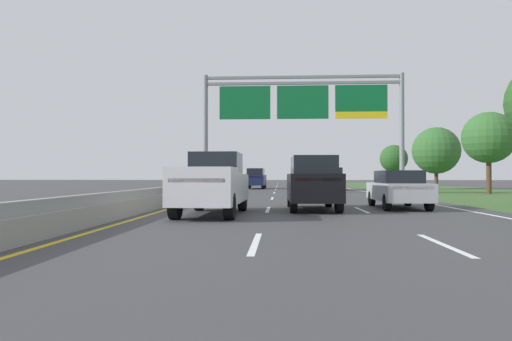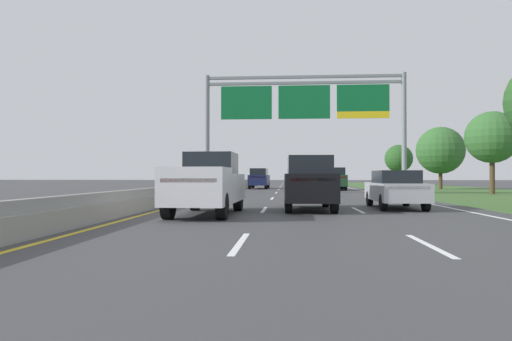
# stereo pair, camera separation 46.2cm
# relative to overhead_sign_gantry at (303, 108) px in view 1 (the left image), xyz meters

# --- Properties ---
(ground_plane) EXTENTS (220.00, 220.00, 0.00)m
(ground_plane) POSITION_rel_overhead_sign_gantry_xyz_m (-0.30, -0.45, -6.42)
(ground_plane) COLOR #3D3D3F
(lane_striping) EXTENTS (11.96, 106.00, 0.01)m
(lane_striping) POSITION_rel_overhead_sign_gantry_xyz_m (-0.30, -0.90, -6.42)
(lane_striping) COLOR white
(lane_striping) RESTS_ON ground
(grass_verge_right) EXTENTS (14.00, 110.00, 0.02)m
(grass_verge_right) POSITION_rel_overhead_sign_gantry_xyz_m (13.65, -0.45, -6.41)
(grass_verge_right) COLOR #3D602D
(grass_verge_right) RESTS_ON ground
(median_barrier_concrete) EXTENTS (0.60, 110.00, 0.85)m
(median_barrier_concrete) POSITION_rel_overhead_sign_gantry_xyz_m (-6.90, -0.45, -6.07)
(median_barrier_concrete) COLOR gray
(median_barrier_concrete) RESTS_ON ground
(overhead_sign_gantry) EXTENTS (15.06, 0.42, 9.00)m
(overhead_sign_gantry) POSITION_rel_overhead_sign_gantry_xyz_m (0.00, 0.00, 0.00)
(overhead_sign_gantry) COLOR gray
(overhead_sign_gantry) RESTS_ON ground
(pickup_truck_white) EXTENTS (2.12, 5.44, 2.20)m
(pickup_truck_white) POSITION_rel_overhead_sign_gantry_xyz_m (-4.01, -18.30, -5.35)
(pickup_truck_white) COLOR silver
(pickup_truck_white) RESTS_ON ground
(car_darkgreen_right_lane_suv) EXTENTS (1.99, 4.74, 2.11)m
(car_darkgreen_right_lane_suv) POSITION_rel_overhead_sign_gantry_xyz_m (3.20, 9.13, -5.33)
(car_darkgreen_right_lane_suv) COLOR #193D23
(car_darkgreen_right_lane_suv) RESTS_ON ground
(car_navy_left_lane_suv) EXTENTS (2.03, 4.75, 2.11)m
(car_navy_left_lane_suv) POSITION_rel_overhead_sign_gantry_xyz_m (-4.22, 13.15, -5.33)
(car_navy_left_lane_suv) COLOR #161E47
(car_navy_left_lane_suv) RESTS_ON ground
(car_black_centre_lane_suv) EXTENTS (1.97, 4.73, 2.11)m
(car_black_centre_lane_suv) POSITION_rel_overhead_sign_gantry_xyz_m (-0.38, -15.96, -5.33)
(car_black_centre_lane_suv) COLOR black
(car_black_centre_lane_suv) RESTS_ON ground
(car_silver_right_lane_sedan) EXTENTS (1.84, 4.41, 1.57)m
(car_silver_right_lane_sedan) POSITION_rel_overhead_sign_gantry_xyz_m (3.27, -14.80, -5.61)
(car_silver_right_lane_sedan) COLOR #B2B5BA
(car_silver_right_lane_sedan) RESTS_ON ground
(roadside_tree_mid) EXTENTS (3.78, 3.78, 6.06)m
(roadside_tree_mid) POSITION_rel_overhead_sign_gantry_xyz_m (13.64, 0.12, -2.28)
(roadside_tree_mid) COLOR #4C3823
(roadside_tree_mid) RESTS_ON ground
(roadside_tree_far) EXTENTS (4.69, 4.69, 6.24)m
(roadside_tree_far) POSITION_rel_overhead_sign_gantry_xyz_m (13.98, 12.39, -2.54)
(roadside_tree_far) COLOR #4C3823
(roadside_tree_far) RESTS_ON ground
(roadside_tree_distant) EXTENTS (3.71, 3.71, 5.54)m
(roadside_tree_distant) POSITION_rel_overhead_sign_gantry_xyz_m (13.68, 28.28, -2.75)
(roadside_tree_distant) COLOR #4C3823
(roadside_tree_distant) RESTS_ON ground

